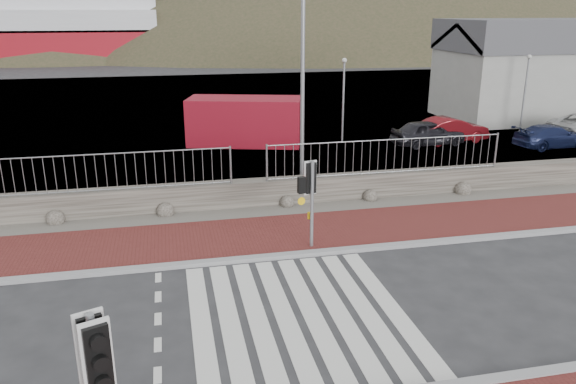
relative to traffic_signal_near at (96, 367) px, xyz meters
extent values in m
plane|color=#28282B|center=(3.62, 3.95, -1.98)|extent=(220.00, 220.00, 0.00)
cube|color=maroon|center=(3.62, 8.45, -1.94)|extent=(40.00, 3.00, 0.08)
cube|color=gray|center=(3.62, 6.95, -1.93)|extent=(40.00, 0.25, 0.12)
cube|color=silver|center=(1.52, 3.95, -1.98)|extent=(0.42, 5.60, 0.01)
cube|color=silver|center=(2.12, 3.95, -1.98)|extent=(0.42, 5.60, 0.01)
cube|color=silver|center=(2.72, 3.95, -1.98)|extent=(0.42, 5.60, 0.01)
cube|color=silver|center=(3.32, 3.95, -1.98)|extent=(0.42, 5.60, 0.01)
cube|color=silver|center=(3.92, 3.95, -1.98)|extent=(0.42, 5.60, 0.01)
cube|color=silver|center=(4.52, 3.95, -1.98)|extent=(0.42, 5.60, 0.01)
cube|color=silver|center=(5.12, 3.95, -1.98)|extent=(0.42, 5.60, 0.01)
cube|color=silver|center=(5.72, 3.95, -1.98)|extent=(0.42, 5.60, 0.01)
cube|color=#59544C|center=(3.62, 10.45, -1.95)|extent=(40.00, 1.50, 0.06)
cube|color=#403B35|center=(3.62, 11.25, -1.53)|extent=(40.00, 0.60, 0.90)
cylinder|color=gray|center=(-1.18, 11.10, 0.12)|extent=(8.40, 0.04, 0.04)
cylinder|color=gray|center=(3.02, 11.10, -0.48)|extent=(0.07, 0.07, 1.20)
cylinder|color=gray|center=(8.42, 11.10, 0.12)|extent=(8.40, 0.04, 0.04)
cylinder|color=gray|center=(4.22, 11.10, -0.48)|extent=(0.07, 0.07, 1.20)
cylinder|color=gray|center=(12.62, 11.10, -0.48)|extent=(0.07, 0.07, 1.20)
cube|color=#4C4C4F|center=(3.62, 31.85, -1.98)|extent=(120.00, 40.00, 0.50)
cube|color=#3F4C54|center=(3.62, 66.85, -1.98)|extent=(220.00, 50.00, 0.05)
cube|color=#9E9E99|center=(23.62, 23.85, 0.02)|extent=(12.00, 6.00, 4.00)
cube|color=#4C4C51|center=(23.62, 23.85, 2.92)|extent=(12.20, 6.20, 1.80)
ellipsoid|color=#2E321E|center=(-11.38, 91.85, -21.98)|extent=(106.40, 68.40, 76.00)
ellipsoid|color=#2E321E|center=(33.62, 91.85, -27.98)|extent=(140.00, 90.00, 100.00)
ellipsoid|color=#2E321E|center=(78.62, 91.85, -21.98)|extent=(112.00, 72.00, 80.00)
cube|color=black|center=(0.00, 0.00, 0.23)|extent=(0.45, 0.36, 1.03)
sphere|color=#0CE53F|center=(0.00, 0.00, -0.07)|extent=(0.15, 0.15, 0.15)
cylinder|color=gray|center=(4.80, 7.38, -0.72)|extent=(0.10, 0.10, 2.53)
cube|color=#E7B30D|center=(4.80, 7.38, -1.04)|extent=(0.14, 0.10, 0.20)
cube|color=black|center=(4.80, 7.38, 0.05)|extent=(0.40, 0.28, 0.95)
sphere|color=#0CE53F|center=(4.80, 7.38, -0.22)|extent=(0.14, 0.14, 0.14)
cube|color=black|center=(4.49, 7.32, -0.09)|extent=(0.22, 0.18, 0.45)
cylinder|color=gray|center=(5.65, 12.05, 2.10)|extent=(0.14, 0.14, 8.17)
cube|color=maroon|center=(4.80, 20.45, -0.85)|extent=(5.84, 3.65, 2.26)
imported|color=black|center=(13.47, 18.24, -1.36)|extent=(3.78, 1.83, 1.24)
imported|color=#600D13|center=(14.87, 18.60, -1.36)|extent=(3.97, 1.92, 1.25)
imported|color=#141C41|center=(19.08, 16.57, -1.44)|extent=(3.87, 1.86, 1.09)
camera|label=1|loc=(1.11, -6.54, 4.39)|focal=35.00mm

